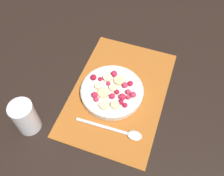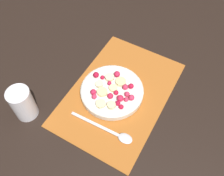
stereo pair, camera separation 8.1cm
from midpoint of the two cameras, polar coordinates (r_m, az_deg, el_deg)
The scene contains 5 objects.
ground_plane at distance 0.84m, azimuth -1.13°, elevation -1.28°, with size 3.00×3.00×0.00m, color black.
placemat at distance 0.84m, azimuth -1.14°, elevation -1.17°, with size 0.45×0.30×0.01m.
fruit_bowl at distance 0.82m, azimuth -2.80°, elevation -0.84°, with size 0.21×0.21×0.04m.
spoon at distance 0.76m, azimuth -0.55°, elevation -10.31°, with size 0.03×0.21×0.01m.
drinking_glass at distance 0.79m, azimuth -22.05°, elevation -6.41°, with size 0.07×0.07×0.11m.
Camera 1 is at (-0.45, -0.13, 0.71)m, focal length 40.00 mm.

